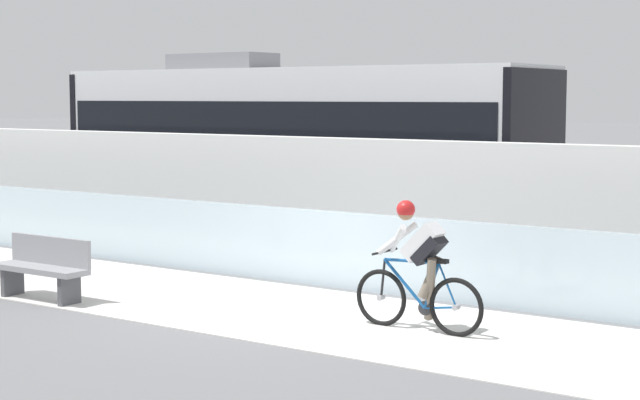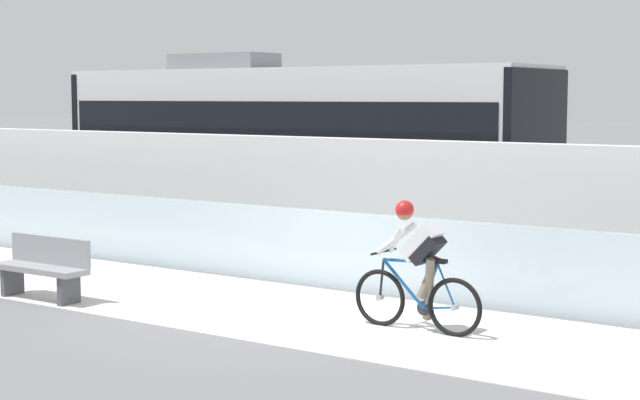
# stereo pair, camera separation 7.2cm
# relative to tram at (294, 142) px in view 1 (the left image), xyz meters

# --- Properties ---
(ground_plane) EXTENTS (200.00, 200.00, 0.00)m
(ground_plane) POSITION_rel_tram_xyz_m (4.60, -6.85, -1.89)
(ground_plane) COLOR slate
(bike_path_deck) EXTENTS (32.00, 3.20, 0.01)m
(bike_path_deck) POSITION_rel_tram_xyz_m (4.60, -6.85, -1.89)
(bike_path_deck) COLOR silver
(bike_path_deck) RESTS_ON ground
(glass_parapet) EXTENTS (32.00, 0.05, 1.16)m
(glass_parapet) POSITION_rel_tram_xyz_m (4.60, -5.00, -1.31)
(glass_parapet) COLOR silver
(glass_parapet) RESTS_ON ground
(concrete_barrier_wall) EXTENTS (32.00, 0.36, 2.17)m
(concrete_barrier_wall) POSITION_rel_tram_xyz_m (4.60, -3.20, -0.81)
(concrete_barrier_wall) COLOR silver
(concrete_barrier_wall) RESTS_ON ground
(tram_rail_near) EXTENTS (32.00, 0.08, 0.01)m
(tram_rail_near) POSITION_rel_tram_xyz_m (4.60, -0.72, -1.89)
(tram_rail_near) COLOR #595654
(tram_rail_near) RESTS_ON ground
(tram_rail_far) EXTENTS (32.00, 0.08, 0.01)m
(tram_rail_far) POSITION_rel_tram_xyz_m (4.60, 0.72, -1.89)
(tram_rail_far) COLOR #595654
(tram_rail_far) RESTS_ON ground
(tram) EXTENTS (11.06, 2.54, 3.81)m
(tram) POSITION_rel_tram_xyz_m (0.00, 0.00, 0.00)
(tram) COLOR silver
(tram) RESTS_ON ground
(cyclist_on_bike) EXTENTS (1.77, 0.58, 1.61)m
(cyclist_on_bike) POSITION_rel_tram_xyz_m (6.88, -6.85, -1.11)
(cyclist_on_bike) COLOR black
(cyclist_on_bike) RESTS_ON ground
(bench) EXTENTS (1.60, 0.45, 0.89)m
(bench) POSITION_rel_tram_xyz_m (1.55, -8.14, -1.41)
(bench) COLOR gray
(bench) RESTS_ON ground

